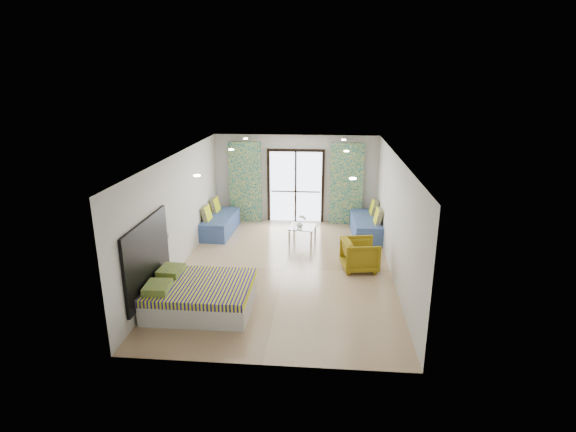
# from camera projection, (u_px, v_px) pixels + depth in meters

# --- Properties ---
(floor) EXTENTS (5.00, 7.50, 0.01)m
(floor) POSITION_uv_depth(u_px,v_px,m) (285.00, 269.00, 10.70)
(floor) COLOR #A0815F
(floor) RESTS_ON ground
(ceiling) EXTENTS (5.00, 7.50, 0.01)m
(ceiling) POSITION_uv_depth(u_px,v_px,m) (284.00, 156.00, 9.89)
(ceiling) COLOR silver
(ceiling) RESTS_ON ground
(wall_back) EXTENTS (5.00, 0.01, 2.70)m
(wall_back) POSITION_uv_depth(u_px,v_px,m) (296.00, 179.00, 13.86)
(wall_back) COLOR silver
(wall_back) RESTS_ON ground
(wall_front) EXTENTS (5.00, 0.01, 2.70)m
(wall_front) POSITION_uv_depth(u_px,v_px,m) (261.00, 288.00, 6.73)
(wall_front) COLOR silver
(wall_front) RESTS_ON ground
(wall_left) EXTENTS (0.01, 7.50, 2.70)m
(wall_left) POSITION_uv_depth(u_px,v_px,m) (178.00, 212.00, 10.50)
(wall_left) COLOR silver
(wall_left) RESTS_ON ground
(wall_right) EXTENTS (0.01, 7.50, 2.70)m
(wall_right) POSITION_uv_depth(u_px,v_px,m) (395.00, 217.00, 10.09)
(wall_right) COLOR silver
(wall_right) RESTS_ON ground
(balcony_door) EXTENTS (1.76, 0.08, 2.28)m
(balcony_door) POSITION_uv_depth(u_px,v_px,m) (296.00, 182.00, 13.86)
(balcony_door) COLOR black
(balcony_door) RESTS_ON floor
(balcony_rail) EXTENTS (1.52, 0.03, 0.04)m
(balcony_rail) POSITION_uv_depth(u_px,v_px,m) (296.00, 192.00, 13.96)
(balcony_rail) COLOR #595451
(balcony_rail) RESTS_ON balcony_door
(curtain_left) EXTENTS (1.00, 0.10, 2.50)m
(curtain_left) POSITION_uv_depth(u_px,v_px,m) (245.00, 182.00, 13.85)
(curtain_left) COLOR silver
(curtain_left) RESTS_ON floor
(curtain_right) EXTENTS (1.00, 0.10, 2.50)m
(curtain_right) POSITION_uv_depth(u_px,v_px,m) (346.00, 184.00, 13.59)
(curtain_right) COLOR silver
(curtain_right) RESTS_ON floor
(downlight_a) EXTENTS (0.12, 0.12, 0.02)m
(downlight_a) POSITION_uv_depth(u_px,v_px,m) (197.00, 176.00, 8.12)
(downlight_a) COLOR #FFE0B2
(downlight_a) RESTS_ON ceiling
(downlight_b) EXTENTS (0.12, 0.12, 0.02)m
(downlight_b) POSITION_uv_depth(u_px,v_px,m) (353.00, 178.00, 7.89)
(downlight_b) COLOR #FFE0B2
(downlight_b) RESTS_ON ceiling
(downlight_c) EXTENTS (0.12, 0.12, 0.02)m
(downlight_c) POSITION_uv_depth(u_px,v_px,m) (231.00, 150.00, 10.97)
(downlight_c) COLOR #FFE0B2
(downlight_c) RESTS_ON ceiling
(downlight_d) EXTENTS (0.12, 0.12, 0.02)m
(downlight_d) POSITION_uv_depth(u_px,v_px,m) (346.00, 151.00, 10.74)
(downlight_d) COLOR #FFE0B2
(downlight_d) RESTS_ON ceiling
(downlight_e) EXTENTS (0.12, 0.12, 0.02)m
(downlight_e) POSITION_uv_depth(u_px,v_px,m) (246.00, 139.00, 12.87)
(downlight_e) COLOR #FFE0B2
(downlight_e) RESTS_ON ceiling
(downlight_f) EXTENTS (0.12, 0.12, 0.02)m
(downlight_f) POSITION_uv_depth(u_px,v_px,m) (344.00, 140.00, 12.64)
(downlight_f) COLOR #FFE0B2
(downlight_f) RESTS_ON ceiling
(headboard) EXTENTS (0.06, 2.10, 1.50)m
(headboard) POSITION_uv_depth(u_px,v_px,m) (148.00, 257.00, 8.65)
(headboard) COLOR black
(headboard) RESTS_ON floor
(switch_plate) EXTENTS (0.02, 0.10, 0.10)m
(switch_plate) POSITION_uv_depth(u_px,v_px,m) (169.00, 235.00, 9.83)
(switch_plate) COLOR silver
(switch_plate) RESTS_ON wall_left
(bed) EXTENTS (1.98, 1.61, 0.68)m
(bed) POSITION_uv_depth(u_px,v_px,m) (200.00, 295.00, 8.79)
(bed) COLOR silver
(bed) RESTS_ON floor
(daybed_left) EXTENTS (0.81, 1.91, 0.93)m
(daybed_left) POSITION_uv_depth(u_px,v_px,m) (220.00, 223.00, 13.07)
(daybed_left) COLOR #3B548D
(daybed_left) RESTS_ON floor
(daybed_right) EXTENTS (0.82, 1.94, 0.94)m
(daybed_right) POSITION_uv_depth(u_px,v_px,m) (366.00, 226.00, 12.82)
(daybed_right) COLOR #3B548D
(daybed_right) RESTS_ON floor
(coffee_table) EXTENTS (0.79, 0.79, 0.80)m
(coffee_table) POSITION_uv_depth(u_px,v_px,m) (302.00, 228.00, 12.27)
(coffee_table) COLOR silver
(coffee_table) RESTS_ON floor
(vase) EXTENTS (0.22, 0.22, 0.17)m
(vase) POSITION_uv_depth(u_px,v_px,m) (300.00, 224.00, 12.18)
(vase) COLOR white
(vase) RESTS_ON coffee_table
(armchair) EXTENTS (0.87, 0.91, 0.82)m
(armchair) POSITION_uv_depth(u_px,v_px,m) (360.00, 253.00, 10.53)
(armchair) COLOR olive
(armchair) RESTS_ON floor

